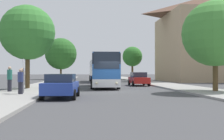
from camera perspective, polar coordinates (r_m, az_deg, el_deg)
ground_plane at (r=21.35m, az=0.77°, el=-4.72°), size 300.00×300.00×0.00m
sidewalk_left at (r=21.73m, az=-17.97°, el=-4.43°), size 4.00×120.00×0.15m
sidewalk_right at (r=23.18m, az=18.29°, el=-4.18°), size 4.00×120.00×0.15m
building_right_background at (r=50.29m, az=23.11°, el=6.77°), size 20.87×14.24×15.73m
bus_front at (r=27.29m, az=-1.74°, el=-0.04°), size 2.90×10.33×3.34m
bus_middle at (r=41.95m, az=-2.88°, el=-0.05°), size 2.99×12.15×3.51m
parked_car_left_curb at (r=16.28m, az=-10.99°, el=-3.34°), size 2.17×4.04×1.48m
parked_car_right_near at (r=30.46m, az=5.81°, el=-1.92°), size 2.02×4.06×1.56m
bus_stop_sign at (r=19.00m, az=-18.70°, el=-0.32°), size 0.08×0.45×2.37m
pedestrian_waiting_near at (r=20.92m, az=-21.40°, el=-1.77°), size 0.36×0.36×1.86m
pedestrian_waiting_far at (r=21.31m, az=-19.00°, el=-1.91°), size 0.36×0.36×1.76m
pedestrian_walking_back at (r=18.24m, az=-19.30°, el=-2.34°), size 0.36×0.36×1.66m
tree_left_near at (r=24.84m, az=-17.90°, el=7.73°), size 4.89×4.89×7.42m
tree_left_far at (r=57.27m, az=-11.07°, el=3.47°), size 6.75×6.75×8.71m
tree_right_near at (r=21.74m, az=21.55°, el=7.39°), size 5.06×5.06×6.93m
tree_right_mid at (r=53.37m, az=4.45°, el=2.93°), size 4.02×4.02×6.60m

